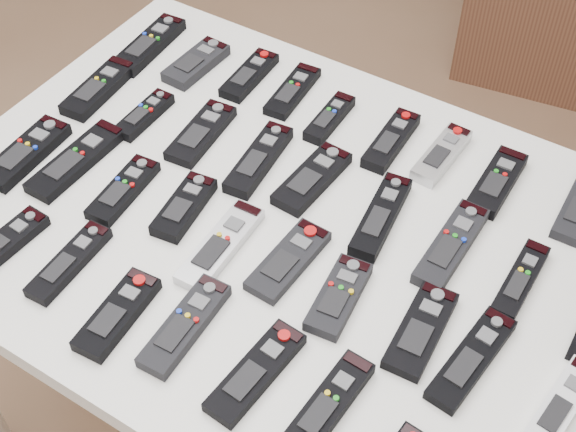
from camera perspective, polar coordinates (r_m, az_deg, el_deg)
The scene contains 34 objects.
ground at distance 2.05m, azimuth -2.62°, elevation -13.97°, with size 4.00×4.00×0.00m, color brown.
table at distance 1.42m, azimuth 0.00°, elevation -2.11°, with size 1.25×0.88×0.78m.
remote_0 at distance 1.77m, azimuth -9.83°, elevation 11.92°, with size 0.06×0.20×0.02m, color black.
remote_1 at distance 1.70m, azimuth -6.55°, elevation 10.74°, with size 0.06×0.15×0.02m, color black.
remote_2 at distance 1.66m, azimuth -2.76°, elevation 9.97°, with size 0.05×0.16×0.02m, color black.
remote_3 at distance 1.62m, azimuth 0.33°, elevation 8.88°, with size 0.05×0.16×0.02m, color black.
remote_4 at distance 1.56m, azimuth 2.97°, elevation 6.96°, with size 0.04×0.14×0.02m, color black.
remote_5 at distance 1.52m, azimuth 7.34°, elevation 5.35°, with size 0.05×0.17×0.02m, color black.
remote_6 at distance 1.51m, azimuth 10.86°, elevation 4.30°, with size 0.05×0.16×0.02m, color #B7B7BC.
remote_7 at distance 1.48m, azimuth 14.65°, elevation 2.36°, with size 0.05×0.17×0.02m, color black.
remote_10 at distance 1.67m, azimuth -13.31°, elevation 8.83°, with size 0.06×0.18×0.02m, color black.
remote_11 at distance 1.59m, azimuth -10.18°, elevation 7.08°, with size 0.04×0.14×0.02m, color black.
remote_12 at distance 1.53m, azimuth -6.20°, elevation 5.88°, with size 0.06×0.17×0.02m, color black.
remote_13 at distance 1.47m, azimuth -2.09°, elevation 4.04°, with size 0.05×0.19×0.02m, color black.
remote_14 at distance 1.44m, azimuth 1.72°, elevation 2.68°, with size 0.06×0.17×0.02m, color black.
remote_15 at distance 1.38m, azimuth 6.62°, elevation -0.01°, with size 0.05×0.19×0.02m, color black.
remote_16 at distance 1.36m, azimuth 11.52°, elevation -2.07°, with size 0.05×0.20×0.02m, color black.
remote_17 at distance 1.34m, azimuth 16.19°, elevation -4.41°, with size 0.04×0.16×0.02m, color black.
remote_19 at distance 1.56m, azimuth -18.13°, elevation 4.28°, with size 0.06×0.19×0.02m, color black.
remote_20 at distance 1.52m, azimuth -14.82°, elevation 3.86°, with size 0.06×0.21×0.02m, color black.
remote_21 at distance 1.45m, azimuth -11.63°, elevation 1.83°, with size 0.05×0.16×0.02m, color black.
remote_22 at distance 1.40m, azimuth -7.40°, elevation 0.65°, with size 0.05×0.15×0.02m, color black.
remote_23 at distance 1.34m, azimuth -4.82°, elevation -2.10°, with size 0.05×0.20×0.02m, color #B7B7BC.
remote_24 at distance 1.31m, azimuth 0.03°, elevation -3.18°, with size 0.06×0.17×0.02m, color black.
remote_25 at distance 1.27m, azimuth 3.62°, elevation -5.74°, with size 0.06×0.15×0.02m, color black.
remote_26 at distance 1.25m, azimuth 9.43°, elevation -8.00°, with size 0.06×0.17×0.02m, color black.
remote_27 at distance 1.23m, azimuth 12.92°, elevation -9.87°, with size 0.05×0.19×0.02m, color black.
remote_28 at distance 1.22m, azimuth 18.81°, elevation -12.68°, with size 0.04×0.17×0.02m, color silver.
remote_30 at distance 1.41m, azimuth -19.51°, elevation -1.86°, with size 0.05×0.16×0.02m, color black.
remote_31 at distance 1.36m, azimuth -15.29°, elevation -3.17°, with size 0.04×0.17×0.02m, color black.
remote_32 at distance 1.27m, azimuth -12.04°, elevation -6.83°, with size 0.06×0.16×0.02m, color black.
remote_33 at distance 1.24m, azimuth -7.33°, elevation -7.71°, with size 0.05×0.18×0.02m, color black.
remote_34 at distance 1.19m, azimuth -2.30°, elevation -11.04°, with size 0.05×0.18×0.02m, color black.
remote_35 at distance 1.16m, azimuth 2.85°, elevation -13.31°, with size 0.05×0.18×0.02m, color black.
Camera 1 is at (0.59, -0.77, 1.81)m, focal length 50.00 mm.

